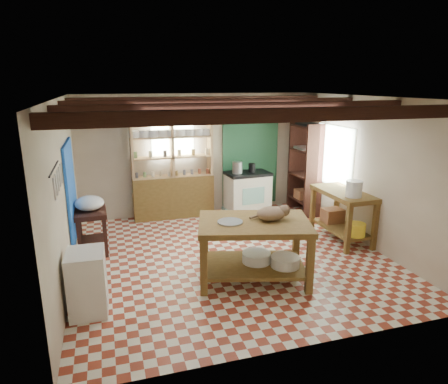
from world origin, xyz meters
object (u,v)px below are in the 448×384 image
object	(u,v)px
stove	(247,192)
cat	(271,213)
prep_table	(92,231)
white_cabinet	(87,282)
work_table	(254,250)
right_counter	(342,216)

from	to	relation	value
stove	cat	size ratio (longest dim) A/B	2.14
prep_table	white_cabinet	xyz separation A→B (m)	(-0.02, -1.96, 0.03)
work_table	right_counter	distance (m)	2.30
prep_table	cat	distance (m)	3.14
work_table	right_counter	xyz separation A→B (m)	(2.09, 0.96, 0.02)
stove	white_cabinet	bearing A→B (deg)	-140.41
work_table	right_counter	world-z (taller)	right_counter
stove	right_counter	size ratio (longest dim) A/B	0.72
prep_table	cat	size ratio (longest dim) A/B	1.71
stove	cat	world-z (taller)	cat
work_table	cat	distance (m)	0.60
prep_table	cat	bearing A→B (deg)	-35.92
right_counter	cat	world-z (taller)	cat
right_counter	cat	size ratio (longest dim) A/B	2.96
right_counter	cat	xyz separation A→B (m)	(-1.83, -0.98, 0.53)
work_table	cat	xyz separation A→B (m)	(0.25, -0.02, 0.55)
white_cabinet	work_table	bearing A→B (deg)	7.91
stove	prep_table	bearing A→B (deg)	-163.67
right_counter	cat	distance (m)	2.14
right_counter	stove	bearing A→B (deg)	117.56
work_table	prep_table	size ratio (longest dim) A/B	2.12
work_table	stove	world-z (taller)	stove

